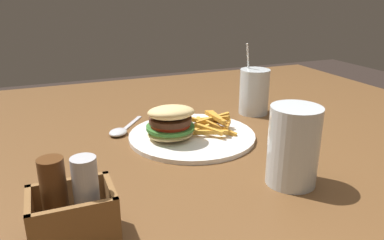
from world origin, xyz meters
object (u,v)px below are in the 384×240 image
spoon (120,131)px  beer_glass (293,148)px  condiment_caddy (73,213)px  juice_glass (254,93)px  meal_plate_near (184,129)px

spoon → beer_glass: bearing=70.7°
beer_glass → condiment_caddy: bearing=4.6°
beer_glass → condiment_caddy: 0.38m
beer_glass → spoon: (0.24, -0.35, -0.06)m
juice_glass → spoon: bearing=2.6°
meal_plate_near → condiment_caddy: (0.27, 0.29, 0.02)m
spoon → juice_glass: bearing=129.6°
meal_plate_near → spoon: size_ratio=2.05×
spoon → condiment_caddy: (0.14, 0.38, 0.04)m
meal_plate_near → condiment_caddy: condiment_caddy is taller
meal_plate_near → beer_glass: beer_glass is taller
meal_plate_near → beer_glass: (-0.11, 0.26, 0.04)m
meal_plate_near → juice_glass: (-0.25, -0.11, 0.03)m
meal_plate_near → beer_glass: size_ratio=2.06×
spoon → condiment_caddy: bearing=16.9°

